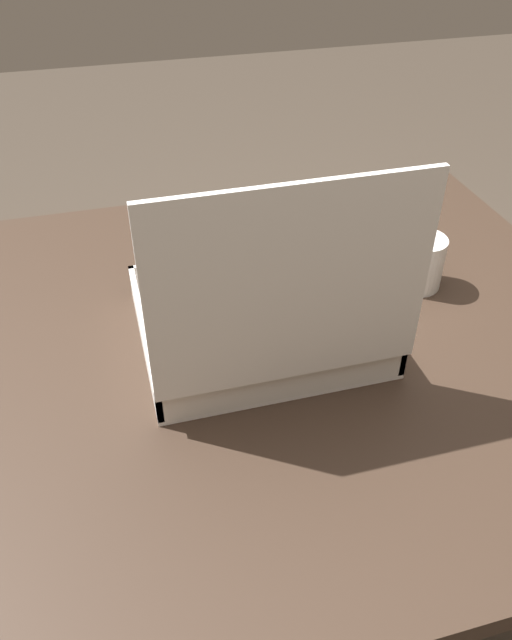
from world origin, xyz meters
name	(u,v)px	position (x,y,z in m)	size (l,w,h in m)	color
ground_plane	(233,606)	(0.00, 0.00, 0.00)	(8.00, 8.00, 0.00)	#42382D
dining_table	(223,392)	(0.00, 0.00, 0.63)	(1.16, 0.89, 0.73)	#38281E
donut_box	(262,315)	(-0.05, 0.02, 0.78)	(0.32, 0.29, 0.30)	white
coffee_mug	(419,261)	(-0.33, -0.06, 0.77)	(0.07, 0.07, 0.08)	white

